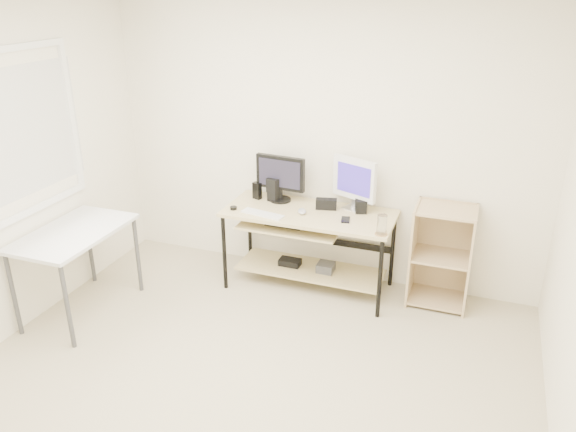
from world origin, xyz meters
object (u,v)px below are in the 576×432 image
(desk, at_px, (306,233))
(audio_controller, at_px, (257,191))
(shelf_unit, at_px, (442,254))
(black_monitor, at_px, (280,176))
(side_table, at_px, (74,240))
(white_imac, at_px, (354,180))

(desk, xyz_separation_m, audio_controller, (-0.53, 0.14, 0.29))
(shelf_unit, bearing_deg, black_monitor, -179.87)
(shelf_unit, height_order, black_monitor, black_monitor)
(black_monitor, height_order, audio_controller, black_monitor)
(side_table, bearing_deg, black_monitor, 42.14)
(side_table, height_order, white_imac, white_imac)
(shelf_unit, xyz_separation_m, white_imac, (-0.81, 0.03, 0.57))
(shelf_unit, distance_m, audio_controller, 1.75)
(side_table, xyz_separation_m, black_monitor, (1.35, 1.22, 0.32))
(black_monitor, bearing_deg, white_imac, 8.10)
(desk, height_order, white_imac, white_imac)
(shelf_unit, xyz_separation_m, audio_controller, (-1.71, -0.03, 0.38))
(side_table, xyz_separation_m, audio_controller, (1.12, 1.20, 0.16))
(desk, distance_m, white_imac, 0.64)
(white_imac, bearing_deg, desk, -130.04)
(side_table, height_order, shelf_unit, shelf_unit)
(audio_controller, bearing_deg, side_table, -113.44)
(side_table, bearing_deg, audio_controller, 46.82)
(side_table, bearing_deg, shelf_unit, 23.33)
(black_monitor, bearing_deg, shelf_unit, 5.19)
(desk, distance_m, black_monitor, 0.57)
(desk, relative_size, black_monitor, 3.20)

